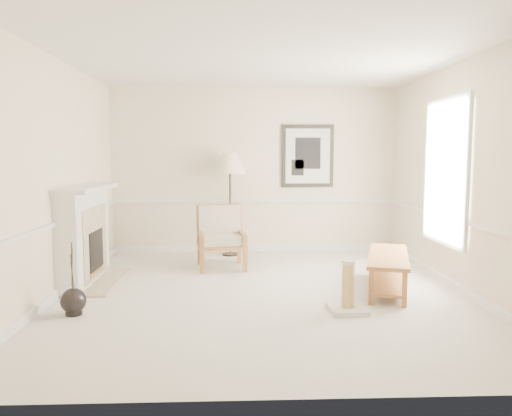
% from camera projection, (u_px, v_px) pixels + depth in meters
% --- Properties ---
extents(ground, '(5.50, 5.50, 0.00)m').
position_uv_depth(ground, '(262.00, 293.00, 6.25)').
color(ground, silver).
rests_on(ground, ground).
extents(room, '(5.04, 5.54, 2.92)m').
position_uv_depth(room, '(273.00, 143.00, 6.13)').
color(room, beige).
rests_on(room, ground).
extents(fireplace, '(0.64, 1.64, 1.31)m').
position_uv_depth(fireplace, '(85.00, 236.00, 6.68)').
color(fireplace, white).
rests_on(fireplace, ground).
extents(floor_vase, '(0.27, 0.27, 0.80)m').
position_uv_depth(floor_vase, '(73.00, 302.00, 5.36)').
color(floor_vase, black).
rests_on(floor_vase, ground).
extents(armchair, '(0.80, 0.85, 0.95)m').
position_uv_depth(armchair, '(221.00, 234.00, 7.66)').
color(armchair, brown).
rests_on(armchair, ground).
extents(floor_lamp, '(0.65, 0.65, 1.76)m').
position_uv_depth(floor_lamp, '(230.00, 166.00, 8.45)').
color(floor_lamp, black).
rests_on(floor_lamp, ground).
extents(bench, '(0.93, 1.67, 0.46)m').
position_uv_depth(bench, '(388.00, 266.00, 6.37)').
color(bench, brown).
rests_on(bench, ground).
extents(scratching_post, '(0.42, 0.42, 0.58)m').
position_uv_depth(scratching_post, '(348.00, 296.00, 5.48)').
color(scratching_post, beige).
rests_on(scratching_post, ground).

